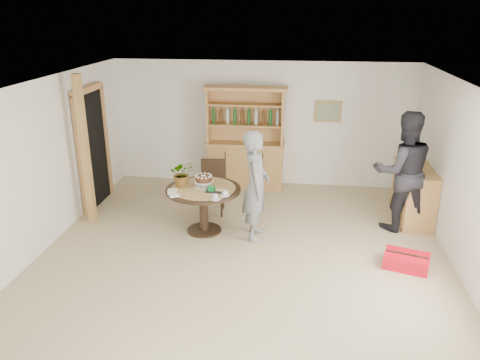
% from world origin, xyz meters
% --- Properties ---
extents(ground, '(7.00, 7.00, 0.00)m').
position_xyz_m(ground, '(0.00, 0.00, 0.00)').
color(ground, '#C7B388').
rests_on(ground, ground).
extents(room_shell, '(6.04, 7.04, 2.52)m').
position_xyz_m(room_shell, '(0.00, 0.01, 1.74)').
color(room_shell, white).
rests_on(room_shell, ground).
extents(doorway, '(0.13, 1.10, 2.18)m').
position_xyz_m(doorway, '(-2.93, 2.00, 1.11)').
color(doorway, black).
rests_on(doorway, ground).
extents(pine_post, '(0.12, 0.12, 2.50)m').
position_xyz_m(pine_post, '(-2.70, 1.20, 1.25)').
color(pine_post, tan).
rests_on(pine_post, ground).
extents(hutch, '(1.62, 0.54, 2.04)m').
position_xyz_m(hutch, '(-0.30, 3.24, 0.69)').
color(hutch, tan).
rests_on(hutch, ground).
extents(sideboard, '(0.54, 1.26, 0.94)m').
position_xyz_m(sideboard, '(2.74, 2.00, 0.47)').
color(sideboard, tan).
rests_on(sideboard, ground).
extents(dining_table, '(1.20, 1.20, 0.76)m').
position_xyz_m(dining_table, '(-0.73, 1.08, 0.60)').
color(dining_table, black).
rests_on(dining_table, ground).
extents(dining_chair, '(0.45, 0.45, 0.95)m').
position_xyz_m(dining_chair, '(-0.73, 1.91, 0.54)').
color(dining_chair, black).
rests_on(dining_chair, ground).
extents(birthday_cake, '(0.30, 0.30, 0.20)m').
position_xyz_m(birthday_cake, '(-0.73, 1.13, 0.88)').
color(birthday_cake, white).
rests_on(birthday_cake, dining_table).
extents(flower_vase, '(0.47, 0.44, 0.42)m').
position_xyz_m(flower_vase, '(-1.08, 1.13, 0.97)').
color(flower_vase, '#3F7233').
rests_on(flower_vase, dining_table).
extents(gift_tray, '(0.30, 0.20, 0.08)m').
position_xyz_m(gift_tray, '(-0.51, 0.96, 0.79)').
color(gift_tray, black).
rests_on(gift_tray, dining_table).
extents(coffee_cup_a, '(0.15, 0.15, 0.09)m').
position_xyz_m(coffee_cup_a, '(-0.33, 0.80, 0.80)').
color(coffee_cup_a, silver).
rests_on(coffee_cup_a, dining_table).
extents(coffee_cup_b, '(0.15, 0.15, 0.08)m').
position_xyz_m(coffee_cup_b, '(-0.45, 0.63, 0.79)').
color(coffee_cup_b, silver).
rests_on(coffee_cup_b, dining_table).
extents(napkins, '(0.24, 0.33, 0.03)m').
position_xyz_m(napkins, '(-1.14, 0.77, 0.77)').
color(napkins, white).
rests_on(napkins, dining_table).
extents(teen_boy, '(0.46, 0.67, 1.75)m').
position_xyz_m(teen_boy, '(0.12, 0.98, 0.87)').
color(teen_boy, slate).
rests_on(teen_boy, ground).
extents(adult_person, '(1.05, 0.86, 1.97)m').
position_xyz_m(adult_person, '(2.43, 1.62, 0.99)').
color(adult_person, black).
rests_on(adult_person, ground).
extents(red_suitcase, '(0.69, 0.56, 0.21)m').
position_xyz_m(red_suitcase, '(2.33, 0.31, 0.10)').
color(red_suitcase, red).
rests_on(red_suitcase, ground).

